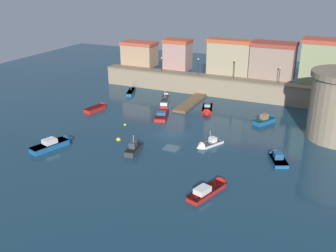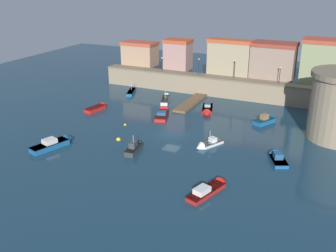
% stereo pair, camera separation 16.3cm
% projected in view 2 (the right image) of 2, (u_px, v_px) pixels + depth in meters
% --- Properties ---
extents(ground_plane, '(130.51, 130.51, 0.00)m').
position_uv_depth(ground_plane, '(171.00, 134.00, 62.23)').
color(ground_plane, '#19384C').
extents(quay_wall, '(51.27, 3.10, 4.02)m').
position_uv_depth(quay_wall, '(217.00, 86.00, 81.09)').
color(quay_wall, gray).
rests_on(quay_wall, ground).
extents(old_town_backdrop, '(48.08, 5.75, 8.57)m').
position_uv_depth(old_town_backdrop, '(246.00, 58.00, 80.49)').
color(old_town_backdrop, tan).
rests_on(old_town_backdrop, ground).
extents(pier_dock, '(2.51, 12.06, 0.70)m').
position_uv_depth(pier_dock, '(191.00, 103.00, 76.57)').
color(pier_dock, brown).
rests_on(pier_dock, ground).
extents(quay_lamp_0, '(0.32, 0.32, 2.95)m').
position_uv_depth(quay_lamp_0, '(162.00, 62.00, 84.55)').
color(quay_lamp_0, black).
rests_on(quay_lamp_0, quay_wall).
extents(quay_lamp_1, '(0.32, 0.32, 3.43)m').
position_uv_depth(quay_lamp_1, '(199.00, 64.00, 81.17)').
color(quay_lamp_1, black).
rests_on(quay_lamp_1, quay_wall).
extents(quay_lamp_2, '(0.32, 0.32, 3.80)m').
position_uv_depth(quay_lamp_2, '(235.00, 66.00, 78.11)').
color(quay_lamp_2, black).
rests_on(quay_lamp_2, quay_wall).
extents(quay_lamp_3, '(0.32, 0.32, 3.21)m').
position_uv_depth(quay_lamp_3, '(280.00, 72.00, 74.77)').
color(quay_lamp_3, black).
rests_on(quay_lamp_3, quay_wall).
extents(moored_boat_0, '(3.80, 6.98, 1.80)m').
position_uv_depth(moored_boat_0, '(163.00, 113.00, 70.26)').
color(moored_boat_0, red).
rests_on(moored_boat_0, ground).
extents(moored_boat_1, '(3.52, 6.83, 2.55)m').
position_uv_depth(moored_boat_1, '(166.00, 98.00, 78.53)').
color(moored_boat_1, silver).
rests_on(moored_boat_1, ground).
extents(moored_boat_2, '(3.49, 6.64, 1.95)m').
position_uv_depth(moored_boat_2, '(207.00, 110.00, 71.51)').
color(moored_boat_2, red).
rests_on(moored_boat_2, ground).
extents(moored_boat_3, '(3.59, 4.97, 1.91)m').
position_uv_depth(moored_boat_3, '(277.00, 157.00, 53.40)').
color(moored_boat_3, '#195689').
rests_on(moored_boat_3, ground).
extents(moored_boat_4, '(2.46, 5.54, 1.48)m').
position_uv_depth(moored_boat_4, '(98.00, 107.00, 73.20)').
color(moored_boat_4, red).
rests_on(moored_boat_4, ground).
extents(moored_boat_5, '(3.93, 5.34, 2.06)m').
position_uv_depth(moored_boat_5, '(267.00, 120.00, 66.80)').
color(moored_boat_5, '#195689').
rests_on(moored_boat_5, ground).
extents(moored_boat_6, '(3.55, 5.01, 2.79)m').
position_uv_depth(moored_boat_6, '(207.00, 144.00, 57.61)').
color(moored_boat_6, white).
rests_on(moored_boat_6, ground).
extents(moored_boat_7, '(3.77, 7.32, 1.93)m').
position_uv_depth(moored_boat_7, '(55.00, 143.00, 57.53)').
color(moored_boat_7, '#195689').
rests_on(moored_boat_7, ground).
extents(moored_boat_8, '(3.62, 7.17, 1.65)m').
position_uv_depth(moored_boat_8, '(211.00, 188.00, 45.73)').
color(moored_boat_8, red).
rests_on(moored_boat_8, ground).
extents(moored_boat_9, '(1.85, 4.88, 2.85)m').
position_uv_depth(moored_boat_9, '(135.00, 147.00, 56.08)').
color(moored_boat_9, '#333338').
rests_on(moored_boat_9, ground).
extents(moored_boat_10, '(3.20, 6.52, 2.96)m').
position_uv_depth(moored_boat_10, '(132.00, 91.00, 83.92)').
color(moored_boat_10, '#195689').
rests_on(moored_boat_10, ground).
extents(mooring_buoy_0, '(0.45, 0.45, 0.45)m').
position_uv_depth(mooring_buoy_0, '(125.00, 125.00, 65.86)').
color(mooring_buoy_0, yellow).
rests_on(mooring_buoy_0, ground).
extents(mooring_buoy_1, '(0.72, 0.72, 0.72)m').
position_uv_depth(mooring_buoy_1, '(118.00, 140.00, 60.00)').
color(mooring_buoy_1, yellow).
rests_on(mooring_buoy_1, ground).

